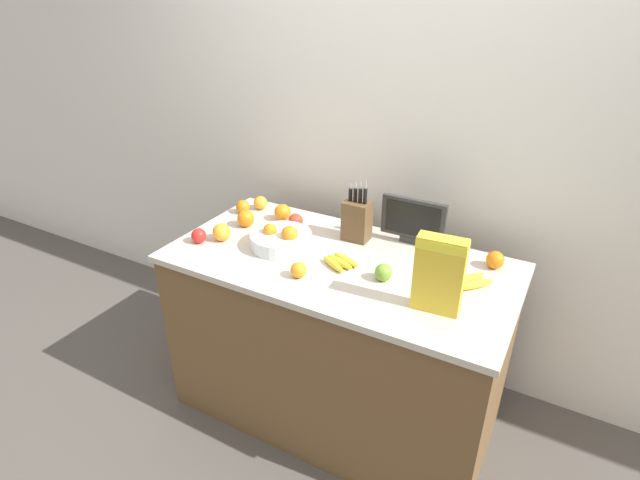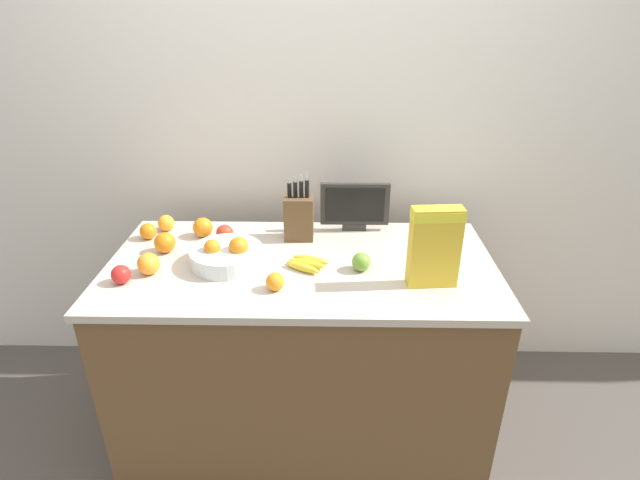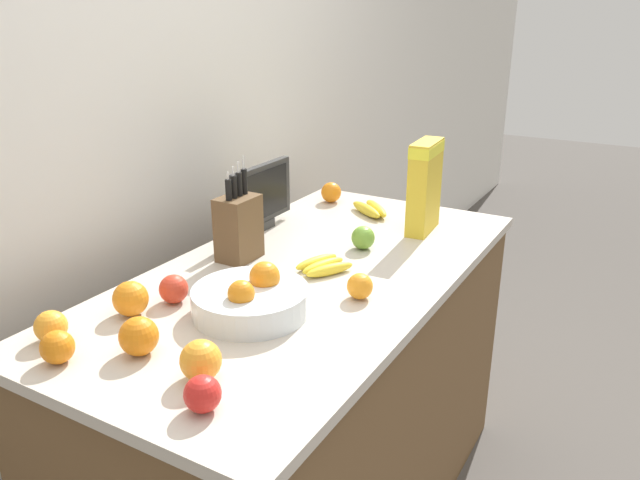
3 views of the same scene
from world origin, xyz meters
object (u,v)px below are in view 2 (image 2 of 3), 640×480
object	(u,v)px
knife_block	(299,217)
banana_bunch_left	(439,251)
apple_front	(225,233)
orange_by_cereal	(275,282)
orange_mid_right	(166,223)
orange_mid_left	(149,264)
orange_front_center	(148,231)
orange_near_bowl	(443,227)
apple_by_knife_block	(121,275)
orange_front_right	(203,227)
cereal_box	(435,244)
fruit_bowl	(227,255)
small_monitor	(355,205)
orange_back_center	(165,243)
banana_bunch_right	(307,263)
apple_near_bananas	(361,262)

from	to	relation	value
knife_block	banana_bunch_left	bearing A→B (deg)	-14.77
apple_front	orange_by_cereal	size ratio (longest dim) A/B	1.09
orange_mid_right	orange_mid_left	bearing A→B (deg)	-82.66
banana_bunch_left	orange_mid_left	xyz separation A→B (m)	(-1.14, -0.17, 0.02)
orange_front_center	orange_near_bowl	xyz separation A→B (m)	(1.30, 0.06, 0.00)
orange_mid_right	orange_front_center	xyz separation A→B (m)	(-0.05, -0.09, -0.00)
orange_front_center	apple_by_knife_block	bearing A→B (deg)	-86.50
orange_by_cereal	orange_near_bowl	world-z (taller)	orange_near_bowl
orange_near_bowl	orange_front_right	bearing A→B (deg)	-178.05
apple_by_knife_block	orange_mid_right	world-z (taller)	orange_mid_right
cereal_box	banana_bunch_left	distance (m)	0.28
fruit_bowl	orange_mid_left	size ratio (longest dim) A/B	3.36
apple_front	fruit_bowl	bearing A→B (deg)	-76.77
small_monitor	cereal_box	distance (m)	0.54
fruit_bowl	orange_back_center	xyz separation A→B (m)	(-0.28, 0.10, 0.00)
orange_mid_right	banana_bunch_right	bearing A→B (deg)	-26.86
knife_block	apple_by_knife_block	xyz separation A→B (m)	(-0.64, -0.39, -0.07)
knife_block	orange_front_center	distance (m)	0.66
apple_near_bananas	orange_mid_left	xyz separation A→B (m)	(-0.81, -0.04, 0.01)
orange_mid_right	orange_front_center	world-z (taller)	orange_mid_right
cereal_box	banana_bunch_left	size ratio (longest dim) A/B	1.59
orange_back_center	orange_by_cereal	size ratio (longest dim) A/B	1.26
banana_bunch_right	orange_mid_left	xyz separation A→B (m)	(-0.60, -0.06, 0.03)
fruit_bowl	orange_front_right	size ratio (longest dim) A/B	3.30
apple_near_bananas	orange_front_right	distance (m)	0.74
cereal_box	orange_near_bowl	world-z (taller)	cereal_box
orange_mid_left	orange_by_cereal	xyz separation A→B (m)	(0.49, -0.11, -0.01)
apple_by_knife_block	banana_bunch_right	bearing A→B (deg)	11.08
orange_mid_right	orange_by_cereal	world-z (taller)	orange_mid_right
apple_near_bananas	banana_bunch_left	bearing A→B (deg)	21.54
small_monitor	fruit_bowl	xyz separation A→B (m)	(-0.52, -0.33, -0.08)
orange_back_center	orange_front_right	xyz separation A→B (m)	(0.12, 0.15, 0.00)
orange_front_center	orange_near_bowl	bearing A→B (deg)	2.85
banana_bunch_left	orange_by_cereal	xyz separation A→B (m)	(-0.65, -0.28, 0.02)
orange_by_cereal	orange_front_right	world-z (taller)	orange_front_right
orange_back_center	orange_mid_right	distance (m)	0.22
cereal_box	fruit_bowl	xyz separation A→B (m)	(-0.78, 0.14, -0.13)
apple_front	cereal_box	bearing A→B (deg)	-22.60
apple_near_bananas	orange_back_center	distance (m)	0.82
banana_bunch_left	apple_near_bananas	size ratio (longest dim) A/B	2.61
knife_block	orange_back_center	bearing A→B (deg)	-165.28
apple_near_bananas	apple_front	distance (m)	0.63
apple_near_bananas	orange_back_center	world-z (taller)	orange_back_center
knife_block	banana_bunch_right	world-z (taller)	knife_block
apple_near_bananas	orange_back_center	bearing A→B (deg)	170.22
apple_by_knife_block	orange_front_right	size ratio (longest dim) A/B	0.82
small_monitor	orange_mid_right	size ratio (longest dim) A/B	4.19
fruit_bowl	orange_near_bowl	distance (m)	0.95
small_monitor	apple_by_knife_block	world-z (taller)	small_monitor
apple_by_knife_block	orange_mid_right	xyz separation A→B (m)	(0.03, 0.46, 0.00)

